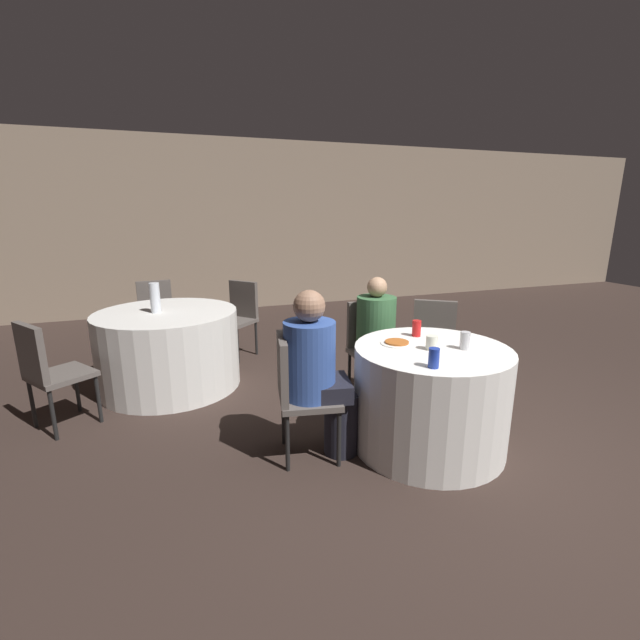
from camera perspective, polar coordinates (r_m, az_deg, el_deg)
ground_plane at (r=3.41m, az=17.60°, el=-15.41°), size 16.00×16.00×0.00m
wall_back at (r=7.62m, az=-5.22°, el=12.39°), size 16.00×0.06×2.80m
table_near at (r=3.19m, az=14.41°, el=-9.95°), size 1.08×1.08×0.74m
table_far at (r=4.36m, az=-19.48°, el=-3.67°), size 1.31×1.31×0.74m
chair_near_northeast at (r=4.03m, az=14.87°, el=-2.55°), size 0.56×0.56×0.86m
chair_near_north at (r=3.90m, az=6.77°, el=-2.72°), size 0.40×0.41×0.86m
chair_near_west at (r=2.90m, az=-3.19°, el=-8.82°), size 0.47×0.47×0.86m
chair_far_northeast at (r=5.06m, az=-10.71°, el=1.09°), size 0.56×0.56×0.86m
chair_far_southwest at (r=3.83m, az=-32.62°, el=-5.28°), size 0.56×0.56×0.86m
chair_far_north at (r=5.35m, az=-20.96°, el=1.10°), size 0.44×0.45×0.86m
person_blue_shirt at (r=2.89m, az=-0.12°, el=-7.24°), size 0.51×0.38×1.17m
person_green_jacket at (r=3.75m, az=7.87°, el=-2.72°), size 0.34×0.51×1.11m
pizza_plate_near at (r=3.09m, az=10.20°, el=-2.99°), size 0.23×0.23×0.02m
soda_can_red at (r=3.29m, az=12.75°, el=-1.10°), size 0.07×0.07×0.12m
soda_can_silver at (r=3.07m, az=18.76°, el=-2.61°), size 0.07×0.07×0.12m
soda_can_blue at (r=2.66m, az=14.94°, el=-4.92°), size 0.07×0.07×0.12m
cup_near at (r=3.00m, az=14.66°, el=-2.95°), size 0.08×0.08×0.10m
bottle_far at (r=4.22m, az=-21.14°, el=2.78°), size 0.09×0.09×0.28m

